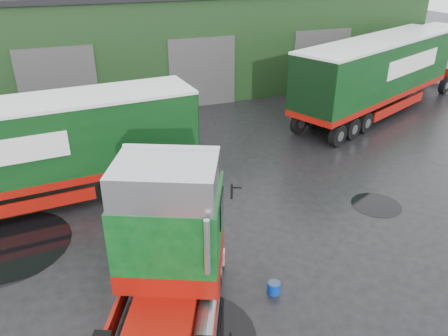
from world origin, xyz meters
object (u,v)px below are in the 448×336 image
(trailer_left, at_px, (21,157))
(tree_back_b, at_px, (231,6))
(lorry_right, at_px, (377,78))
(wash_bucket, at_px, (274,288))
(warehouse, at_px, (175,35))
(hero_tractor, at_px, (156,281))
(tree_back_a, at_px, (47,1))

(trailer_left, xyz_separation_m, tree_back_b, (17.50, 24.93, 1.80))
(trailer_left, xyz_separation_m, lorry_right, (18.01, 3.93, 0.18))
(lorry_right, xyz_separation_m, tree_back_b, (-0.51, 21.00, 1.62))
(lorry_right, height_order, wash_bucket, lorry_right)
(warehouse, distance_m, tree_back_b, 12.82)
(hero_tractor, relative_size, lorry_right, 0.41)
(warehouse, bearing_deg, trailer_left, -122.47)
(hero_tractor, height_order, tree_back_b, tree_back_b)
(lorry_right, distance_m, wash_bucket, 16.30)
(wash_bucket, bearing_deg, lorry_right, 43.72)
(warehouse, height_order, hero_tractor, warehouse)
(trailer_left, distance_m, wash_bucket, 9.78)
(trailer_left, relative_size, tree_back_a, 1.32)
(warehouse, bearing_deg, wash_bucket, -98.17)
(lorry_right, bearing_deg, hero_tractor, -74.92)
(warehouse, bearing_deg, tree_back_b, 51.34)
(warehouse, distance_m, lorry_right, 13.94)
(trailer_left, bearing_deg, warehouse, -37.15)
(hero_tractor, height_order, tree_back_a, tree_back_a)
(trailer_left, relative_size, lorry_right, 0.77)
(tree_back_b, bearing_deg, warehouse, -128.66)
(tree_back_a, bearing_deg, trailer_left, -93.44)
(trailer_left, bearing_deg, tree_back_a, -8.13)
(lorry_right, bearing_deg, tree_back_b, 157.82)
(lorry_right, bearing_deg, warehouse, -165.85)
(trailer_left, xyz_separation_m, tree_back_a, (1.50, 24.93, 2.80))
(warehouse, relative_size, lorry_right, 1.99)
(hero_tractor, relative_size, tree_back_a, 0.70)
(lorry_right, bearing_deg, wash_bucket, -69.85)
(warehouse, bearing_deg, tree_back_a, 128.66)
(trailer_left, height_order, lorry_right, lorry_right)
(warehouse, relative_size, hero_tractor, 4.87)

